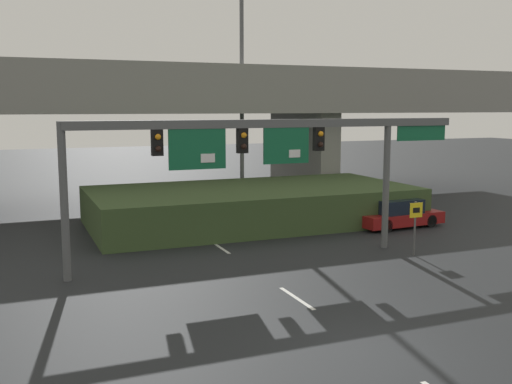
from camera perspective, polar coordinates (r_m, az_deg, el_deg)
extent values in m
plane|color=black|center=(15.77, 11.22, -14.54)|extent=(160.00, 160.00, 0.00)
cube|color=silver|center=(19.36, 3.90, -10.05)|extent=(0.14, 2.40, 0.01)
cube|color=silver|center=(26.05, -3.44, -5.28)|extent=(0.14, 2.40, 0.01)
cube|color=silver|center=(33.09, -7.66, -2.45)|extent=(0.14, 2.40, 0.01)
cube|color=silver|center=(40.30, -10.37, -0.62)|extent=(0.14, 2.40, 0.01)
cylinder|color=#515456|center=(21.58, -17.80, -0.95)|extent=(0.28, 0.28, 5.55)
cylinder|color=#515456|center=(26.08, 12.29, 0.76)|extent=(0.28, 0.28, 5.55)
cube|color=#515456|center=(23.39, 2.20, 6.54)|extent=(16.19, 0.32, 0.32)
cube|color=black|center=(21.86, -9.41, 4.66)|extent=(0.40, 0.28, 0.95)
sphere|color=orange|center=(21.68, -9.31, 5.20)|extent=(0.22, 0.22, 0.22)
sphere|color=black|center=(21.71, -9.29, 4.08)|extent=(0.22, 0.22, 0.22)
cube|color=black|center=(22.82, -1.32, 4.91)|extent=(0.40, 0.28, 0.95)
sphere|color=orange|center=(22.65, -1.17, 5.43)|extent=(0.22, 0.22, 0.22)
sphere|color=black|center=(22.67, -1.16, 4.35)|extent=(0.22, 0.22, 0.22)
cube|color=black|center=(24.19, 5.98, 5.05)|extent=(0.40, 0.28, 0.95)
sphere|color=orange|center=(24.03, 6.19, 5.54)|extent=(0.22, 0.22, 0.22)
sphere|color=black|center=(24.05, 6.17, 4.52)|extent=(0.22, 0.22, 0.22)
cube|color=#115B38|center=(22.16, -5.60, 4.08)|extent=(2.18, 0.08, 1.49)
cube|color=white|center=(22.25, -4.61, 3.24)|extent=(0.54, 0.03, 0.33)
cube|color=#115B38|center=(23.45, 2.90, 4.43)|extent=(1.93, 0.08, 1.40)
cube|color=white|center=(23.57, 3.69, 3.67)|extent=(0.48, 0.03, 0.31)
cube|color=#115B38|center=(26.85, 15.47, 5.43)|extent=(2.46, 0.07, 0.64)
cylinder|color=#4C4C4C|center=(25.23, 14.88, -3.39)|extent=(0.08, 0.08, 2.24)
cube|color=yellow|center=(25.05, 15.01, -1.68)|extent=(0.60, 0.03, 0.60)
cube|color=black|center=(25.04, 15.03, -1.69)|extent=(0.33, 0.01, 0.21)
cylinder|color=#515456|center=(35.99, -1.37, 12.22)|extent=(0.24, 0.24, 17.22)
cube|color=gray|center=(37.82, -9.96, 8.85)|extent=(49.33, 9.86, 1.88)
cube|color=gray|center=(33.27, -8.23, 11.40)|extent=(49.33, 0.40, 0.90)
cube|color=gray|center=(41.49, 4.48, 3.66)|extent=(1.40, 7.89, 5.66)
cube|color=#384C28|center=(31.32, -0.37, -1.26)|extent=(16.57, 8.12, 1.86)
cube|color=maroon|center=(31.18, 13.35, -2.41)|extent=(4.68, 2.25, 0.59)
cube|color=black|center=(30.96, 13.13, -1.27)|extent=(2.49, 1.89, 0.69)
cylinder|color=black|center=(32.74, 14.29, -2.19)|extent=(0.66, 0.27, 0.64)
cylinder|color=black|center=(31.52, 16.30, -2.66)|extent=(0.66, 0.27, 0.64)
cylinder|color=black|center=(30.98, 10.35, -2.64)|extent=(0.66, 0.27, 0.64)
cylinder|color=black|center=(29.69, 12.30, -3.17)|extent=(0.66, 0.27, 0.64)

